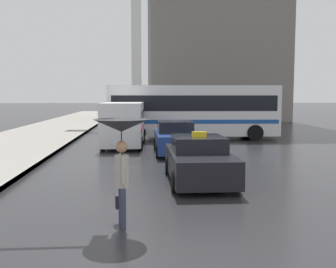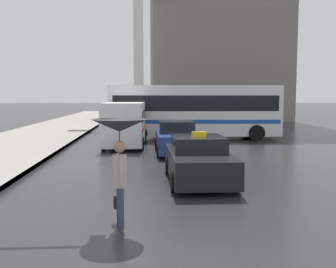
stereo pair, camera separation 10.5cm
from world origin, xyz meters
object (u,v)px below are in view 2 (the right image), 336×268
sedan_red (176,138)px  city_bus (194,110)px  ambulance_van (125,122)px  pedestrian_with_umbrella (119,139)px  taxi (199,161)px  traffic_light (26,26)px

sedan_red → city_bus: size_ratio=0.41×
ambulance_van → pedestrian_with_umbrella: 13.35m
taxi → city_bus: 12.32m
ambulance_van → sedan_red: bearing=132.0°
pedestrian_with_umbrella → traffic_light: traffic_light is taller
pedestrian_with_umbrella → sedan_red: bearing=-22.1°
city_bus → pedestrian_with_umbrella: size_ratio=4.75×
taxi → ambulance_van: ambulance_van is taller
sedan_red → city_bus: bearing=-105.2°
pedestrian_with_umbrella → ambulance_van: bearing=-9.0°
sedan_red → ambulance_van: size_ratio=0.76×
taxi → pedestrian_with_umbrella: size_ratio=1.89×
city_bus → sedan_red: bearing=-12.9°
ambulance_van → city_bus: size_ratio=0.53×
taxi → traffic_light: bearing=21.9°
sedan_red → pedestrian_with_umbrella: size_ratio=1.93×
sedan_red → ambulance_van: bearing=-50.2°
sedan_red → traffic_light: size_ratio=0.67×
city_bus → pedestrian_with_umbrella: bearing=-10.2°
ambulance_van → city_bus: bearing=-141.9°
city_bus → ambulance_van: bearing=-51.8°
sedan_red → ambulance_van: (-2.49, 3.00, 0.61)m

